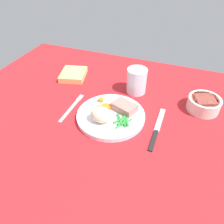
# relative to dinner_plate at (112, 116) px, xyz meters

# --- Properties ---
(dining_table) EXTENTS (1.20, 0.90, 0.02)m
(dining_table) POSITION_rel_dinner_plate_xyz_m (-0.00, 0.02, -0.02)
(dining_table) COLOR red
(dining_table) RESTS_ON ground
(dinner_plate) EXTENTS (0.23, 0.23, 0.02)m
(dinner_plate) POSITION_rel_dinner_plate_xyz_m (0.00, 0.00, 0.00)
(dinner_plate) COLOR white
(dinner_plate) RESTS_ON dining_table
(meat_portion) EXTENTS (0.09, 0.08, 0.03)m
(meat_portion) POSITION_rel_dinner_plate_xyz_m (0.03, 0.04, 0.02)
(meat_portion) COLOR #B2756B
(meat_portion) RESTS_ON dinner_plate
(mashed_potatoes) EXTENTS (0.07, 0.06, 0.05)m
(mashed_potatoes) POSITION_rel_dinner_plate_xyz_m (-0.02, -0.04, 0.03)
(mashed_potatoes) COLOR beige
(mashed_potatoes) RESTS_ON dinner_plate
(carrot_slices) EXTENTS (0.06, 0.07, 0.01)m
(carrot_slices) POSITION_rel_dinner_plate_xyz_m (-0.04, 0.02, 0.01)
(carrot_slices) COLOR orange
(carrot_slices) RESTS_ON dinner_plate
(green_beans) EXTENTS (0.06, 0.09, 0.01)m
(green_beans) POSITION_rel_dinner_plate_xyz_m (0.05, -0.02, 0.01)
(green_beans) COLOR #2D8C38
(green_beans) RESTS_ON dinner_plate
(fork) EXTENTS (0.01, 0.17, 0.00)m
(fork) POSITION_rel_dinner_plate_xyz_m (-0.16, -0.00, -0.01)
(fork) COLOR silver
(fork) RESTS_ON dining_table
(knife) EXTENTS (0.02, 0.21, 0.01)m
(knife) POSITION_rel_dinner_plate_xyz_m (0.16, -0.00, -0.01)
(knife) COLOR black
(knife) RESTS_ON dining_table
(water_glass) EXTENTS (0.08, 0.08, 0.10)m
(water_glass) POSITION_rel_dinner_plate_xyz_m (0.03, 0.18, 0.03)
(water_glass) COLOR silver
(water_glass) RESTS_ON dining_table
(salad_bowl) EXTENTS (0.11, 0.11, 0.05)m
(salad_bowl) POSITION_rel_dinner_plate_xyz_m (0.29, 0.16, 0.02)
(salad_bowl) COLOR silver
(salad_bowl) RESTS_ON dining_table
(napkin) EXTENTS (0.13, 0.14, 0.02)m
(napkin) POSITION_rel_dinner_plate_xyz_m (-0.26, 0.20, 0.00)
(napkin) COLOR #DBBC6B
(napkin) RESTS_ON dining_table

